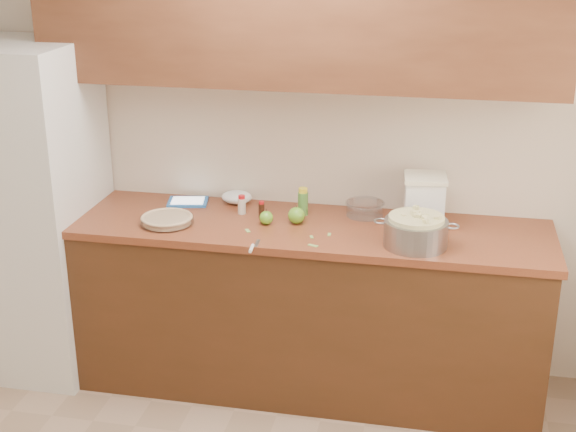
% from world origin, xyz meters
% --- Properties ---
extents(room_shell, '(3.60, 3.60, 3.60)m').
position_xyz_m(room_shell, '(0.00, 0.00, 1.30)').
color(room_shell, tan).
rests_on(room_shell, ground).
extents(counter_run, '(2.64, 0.68, 0.92)m').
position_xyz_m(counter_run, '(0.00, 1.48, 0.46)').
color(counter_run, '#482614').
rests_on(counter_run, ground).
extents(upper_cabinets, '(2.60, 0.34, 0.70)m').
position_xyz_m(upper_cabinets, '(0.00, 1.63, 1.95)').
color(upper_cabinets, brown).
rests_on(upper_cabinets, room_shell).
extents(fridge, '(0.70, 0.70, 1.80)m').
position_xyz_m(fridge, '(-1.44, 1.44, 0.90)').
color(fridge, silver).
rests_on(fridge, ground).
extents(pie, '(0.27, 0.27, 0.04)m').
position_xyz_m(pie, '(-0.61, 1.35, 0.94)').
color(pie, silver).
rests_on(pie, counter_run).
extents(colander, '(0.40, 0.30, 0.15)m').
position_xyz_m(colander, '(0.64, 1.31, 0.99)').
color(colander, gray).
rests_on(colander, counter_run).
extents(flour_canister, '(0.23, 0.23, 0.26)m').
position_xyz_m(flour_canister, '(0.66, 1.61, 1.05)').
color(flour_canister, white).
rests_on(flour_canister, counter_run).
extents(tablet, '(0.24, 0.20, 0.02)m').
position_xyz_m(tablet, '(-0.61, 1.67, 0.93)').
color(tablet, blue).
rests_on(tablet, counter_run).
extents(paring_knife, '(0.03, 0.17, 0.02)m').
position_xyz_m(paring_knife, '(-0.11, 1.12, 0.93)').
color(paring_knife, gray).
rests_on(paring_knife, counter_run).
extents(lemon_bottle, '(0.05, 0.05, 0.15)m').
position_xyz_m(lemon_bottle, '(0.04, 1.62, 0.99)').
color(lemon_bottle, '#4C8C38').
rests_on(lemon_bottle, counter_run).
extents(cinnamon_shaker, '(0.04, 0.04, 0.10)m').
position_xyz_m(cinnamon_shaker, '(-0.28, 1.57, 0.97)').
color(cinnamon_shaker, beige).
rests_on(cinnamon_shaker, counter_run).
extents(vanilla_bottle, '(0.03, 0.03, 0.09)m').
position_xyz_m(vanilla_bottle, '(-0.16, 1.54, 0.96)').
color(vanilla_bottle, black).
rests_on(vanilla_bottle, counter_run).
extents(mixing_bowl, '(0.20, 0.20, 0.08)m').
position_xyz_m(mixing_bowl, '(0.36, 1.67, 0.96)').
color(mixing_bowl, silver).
rests_on(mixing_bowl, counter_run).
extents(paper_towel, '(0.20, 0.18, 0.07)m').
position_xyz_m(paper_towel, '(-0.35, 1.72, 0.95)').
color(paper_towel, white).
rests_on(paper_towel, counter_run).
extents(apple_left, '(0.07, 0.07, 0.08)m').
position_xyz_m(apple_left, '(-0.12, 1.44, 0.96)').
color(apple_left, '#5EA124').
rests_on(apple_left, counter_run).
extents(apple_center, '(0.09, 0.09, 0.10)m').
position_xyz_m(apple_center, '(0.03, 1.49, 0.96)').
color(apple_center, '#5EA124').
rests_on(apple_center, counter_run).
extents(peel_a, '(0.05, 0.04, 0.00)m').
position_xyz_m(peel_a, '(0.16, 1.21, 0.92)').
color(peel_a, '#88B357').
rests_on(peel_a, counter_run).
extents(peel_b, '(0.04, 0.05, 0.00)m').
position_xyz_m(peel_b, '(-0.19, 1.33, 0.92)').
color(peel_b, '#88B357').
rests_on(peel_b, counter_run).
extents(peel_c, '(0.02, 0.04, 0.00)m').
position_xyz_m(peel_c, '(0.22, 1.36, 0.92)').
color(peel_c, '#88B357').
rests_on(peel_c, counter_run).
extents(peel_d, '(0.03, 0.04, 0.00)m').
position_xyz_m(peel_d, '(0.14, 1.32, 0.92)').
color(peel_d, '#88B357').
rests_on(peel_d, counter_run).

